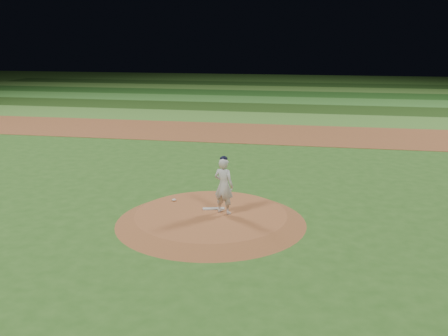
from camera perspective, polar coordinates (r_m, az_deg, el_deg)
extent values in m
plane|color=#2E5E1E|center=(14.57, -1.49, -6.15)|extent=(120.00, 120.00, 0.00)
cube|color=brown|center=(27.94, 4.67, 3.97)|extent=(70.00, 6.00, 0.02)
cube|color=#447C2D|center=(33.33, 5.72, 5.68)|extent=(70.00, 5.00, 0.02)
cube|color=#1F3F14|center=(38.26, 6.43, 6.82)|extent=(70.00, 5.00, 0.02)
cube|color=#36782B|center=(43.21, 6.97, 7.70)|extent=(70.00, 5.00, 0.02)
cube|color=#1D4B18|center=(48.17, 7.41, 8.40)|extent=(70.00, 5.00, 0.02)
cube|color=#44782B|center=(53.13, 7.76, 8.97)|extent=(70.00, 5.00, 0.02)
cube|color=#1C4014|center=(58.10, 8.05, 9.44)|extent=(70.00, 5.00, 0.02)
cone|color=#97562F|center=(14.53, -1.50, -5.69)|extent=(5.50, 5.50, 0.25)
cube|color=beige|center=(14.84, -1.20, -4.66)|extent=(0.66, 0.32, 0.03)
ellipsoid|color=silver|center=(15.63, -5.74, -3.64)|extent=(0.13, 0.13, 0.07)
imported|color=silver|center=(14.27, -0.03, -2.06)|extent=(0.69, 0.57, 1.64)
ellipsoid|color=black|center=(14.06, -0.03, 1.07)|extent=(0.22, 0.22, 0.15)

